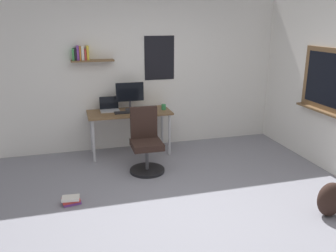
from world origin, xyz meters
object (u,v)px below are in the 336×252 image
Objects in this scene: desk at (129,116)px; book_stack_on_floor at (71,200)px; backpack at (330,199)px; coffee_mug at (164,107)px; keyboard at (126,112)px; office_chair at (146,144)px; laptop at (109,107)px; computer_mouse at (143,111)px; monitor_primary at (130,94)px.

book_stack_on_floor is at bearing -123.57° from desk.
coffee_mug is at bearing 116.70° from backpack.
book_stack_on_floor is (-0.93, -1.43, -0.69)m from keyboard.
book_stack_on_floor is (-1.58, -1.48, -0.73)m from coffee_mug.
book_stack_on_floor is (-1.11, -0.75, -0.36)m from office_chair.
laptop is 1.30× the size of book_stack_on_floor.
keyboard is 1.85m from book_stack_on_floor.
desk is 14.76× the size of coffee_mug.
desk reaches higher than book_stack_on_floor.
office_chair is at bearing -98.45° from computer_mouse.
keyboard is at bearing -42.92° from laptop.
keyboard is at bearing 56.93° from book_stack_on_floor.
computer_mouse is (0.10, 0.68, 0.34)m from office_chair.
monitor_primary is (0.03, 0.10, 0.35)m from desk.
desk reaches higher than backpack.
laptop is 0.90m from coffee_mug.
coffee_mug reaches higher than backpack.
backpack is (1.66, -2.52, -0.54)m from computer_mouse.
computer_mouse is (0.52, -0.22, -0.04)m from laptop.
laptop is 1.94m from book_stack_on_floor.
desk is 0.13m from keyboard.
backpack is at bearing -55.70° from monitor_primary.
office_chair is 0.77m from computer_mouse.
laptop reaches higher than office_chair.
keyboard is 4.02× the size of coffee_mug.
backpack is at bearing -46.22° from office_chair.
office_chair is at bearing -122.55° from coffee_mug.
office_chair is at bearing -75.37° from keyboard.
desk is 0.80m from office_chair.
desk is 1.43× the size of office_chair.
computer_mouse is at bearing -0.00° from keyboard.
monitor_primary is (-0.08, 0.86, 0.59)m from office_chair.
laptop is (-0.31, 0.15, 0.13)m from desk.
backpack is at bearing -54.22° from desk.
office_chair is 0.78m from keyboard.
keyboard is (0.24, -0.22, -0.04)m from laptop.
desk is 0.24m from computer_mouse.
backpack is 1.74× the size of book_stack_on_floor.
keyboard reaches higher than backpack.
coffee_mug reaches higher than desk.
book_stack_on_floor is (-0.70, -1.65, -0.74)m from laptop.
computer_mouse is 2.00m from book_stack_on_floor.
keyboard is at bearing 180.00° from computer_mouse.
office_chair is 2.05× the size of monitor_primary.
desk is 0.59m from coffee_mug.
keyboard is (-0.07, -0.08, 0.09)m from desk.
keyboard is 1.55× the size of book_stack_on_floor.
laptop is at bearing 128.45° from backpack.
laptop is 0.75× the size of backpack.
desk is 1.91m from book_stack_on_floor.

